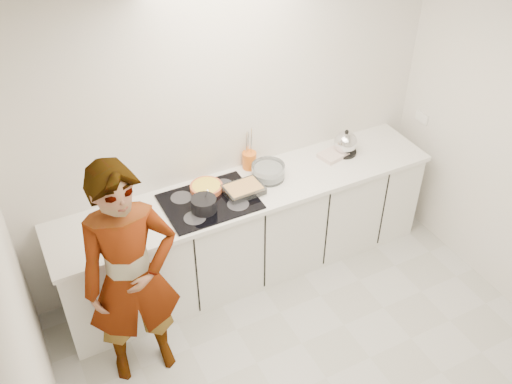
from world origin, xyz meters
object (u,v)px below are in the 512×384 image
kettle (345,143)px  cook (132,278)px  mixing_bowl (268,172)px  utensil_crock (249,160)px  hob (210,202)px  tart_dish (206,187)px  baking_dish (244,189)px  saucepan (204,204)px

kettle → cook: bearing=-164.1°
mixing_bowl → utensil_crock: utensil_crock is taller
hob → kettle: kettle is taller
tart_dish → cook: bearing=-141.7°
baking_dish → mixing_bowl: 0.29m
baking_dish → cook: cook is taller
kettle → hob: bearing=-175.8°
mixing_bowl → baking_dish: bearing=-159.8°
kettle → utensil_crock: kettle is taller
hob → tart_dish: 0.15m
hob → mixing_bowl: 0.57m
kettle → cook: 2.21m
saucepan → baking_dish: bearing=9.5°
kettle → utensil_crock: (-0.84, 0.18, -0.03)m
cook → hob: bearing=36.8°
saucepan → utensil_crock: bearing=32.7°
mixing_bowl → kettle: size_ratio=1.46×
utensil_crock → tart_dish: bearing=-163.4°
hob → saucepan: bearing=-133.6°
mixing_bowl → kettle: 0.77m
cook → utensil_crock: bearing=35.7°
baking_dish → mixing_bowl: (0.27, 0.10, 0.01)m
baking_dish → kettle: (1.05, 0.12, 0.05)m
hob → utensil_crock: utensil_crock is taller
baking_dish → tart_dish: bearing=145.6°
mixing_bowl → kettle: (0.77, 0.02, 0.04)m
hob → baking_dish: bearing=-4.7°
tart_dish → utensil_crock: size_ratio=2.32×
tart_dish → kettle: bearing=-2.1°
kettle → cook: (-2.12, -0.61, -0.10)m
tart_dish → kettle: kettle is taller
tart_dish → cook: (-0.83, -0.65, -0.04)m
saucepan → cook: 0.83m
hob → kettle: bearing=4.2°
mixing_bowl → cook: size_ratio=0.19×
kettle → saucepan: bearing=-172.6°
kettle → utensil_crock: bearing=167.8°
utensil_crock → cook: cook is taller
hob → tart_dish: (0.04, 0.15, 0.03)m
tart_dish → saucepan: 0.26m
baking_dish → utensil_crock: utensil_crock is taller
tart_dish → mixing_bowl: mixing_bowl is taller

